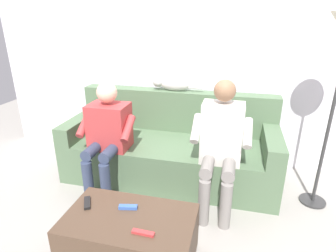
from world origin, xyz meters
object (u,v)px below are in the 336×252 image
object	(u,v)px
coffee_table	(130,239)
remote_black	(87,203)
person_right_seated	(107,131)
cat_on_backrest	(171,83)
person_left_seated	(221,141)
remote_blue	(128,207)
remote_red	(143,233)
couch	(171,148)

from	to	relation	value
coffee_table	remote_black	size ratio (longest dim) A/B	6.30
coffee_table	person_right_seated	xyz separation A→B (m)	(0.55, -0.87, 0.44)
cat_on_backrest	coffee_table	bearing A→B (deg)	92.90
person_left_seated	remote_blue	size ratio (longest dim) A/B	8.86
remote_red	remote_blue	world-z (taller)	remote_blue
person_left_seated	person_right_seated	bearing A→B (deg)	-1.78
person_right_seated	cat_on_backrest	bearing A→B (deg)	-123.81
cat_on_backrest	remote_red	xyz separation A→B (m)	(-0.23, 1.71, -0.59)
cat_on_backrest	remote_blue	world-z (taller)	cat_on_backrest
coffee_table	couch	bearing A→B (deg)	-90.00
person_right_seated	couch	bearing A→B (deg)	-142.87
remote_black	remote_blue	world-z (taller)	remote_blue
person_right_seated	coffee_table	bearing A→B (deg)	122.61
person_right_seated	remote_red	world-z (taller)	person_right_seated
couch	person_right_seated	distance (m)	0.76
cat_on_backrest	person_right_seated	bearing A→B (deg)	56.19
remote_black	remote_blue	size ratio (longest dim) A/B	1.08
coffee_table	cat_on_backrest	distance (m)	1.76
person_left_seated	remote_black	size ratio (longest dim) A/B	8.21
coffee_table	remote_blue	distance (m)	0.22
couch	remote_black	distance (m)	1.28
couch	cat_on_backrest	bearing A→B (deg)	-74.58
remote_black	remote_red	bearing A→B (deg)	40.18
cat_on_backrest	remote_red	distance (m)	1.82
coffee_table	person_right_seated	world-z (taller)	person_right_seated
person_left_seated	remote_red	xyz separation A→B (m)	(0.41, 0.96, -0.27)
person_left_seated	remote_blue	bearing A→B (deg)	51.44
coffee_table	remote_red	xyz separation A→B (m)	(-0.15, 0.13, 0.20)
person_right_seated	remote_blue	distance (m)	0.96
coffee_table	person_right_seated	size ratio (longest dim) A/B	0.83
remote_red	couch	bearing A→B (deg)	-82.35
remote_red	remote_blue	size ratio (longest dim) A/B	1.11
couch	cat_on_backrest	world-z (taller)	cat_on_backrest
coffee_table	remote_blue	world-z (taller)	remote_blue
couch	remote_red	world-z (taller)	couch
remote_blue	cat_on_backrest	bearing A→B (deg)	-100.52
remote_blue	person_left_seated	bearing A→B (deg)	-140.62
coffee_table	remote_red	size ratio (longest dim) A/B	6.12
coffee_table	remote_red	world-z (taller)	remote_red
person_right_seated	remote_black	xyz separation A→B (m)	(-0.20, 0.80, -0.24)
person_right_seated	remote_red	xyz separation A→B (m)	(-0.70, 1.00, -0.24)
coffee_table	remote_red	bearing A→B (deg)	138.77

